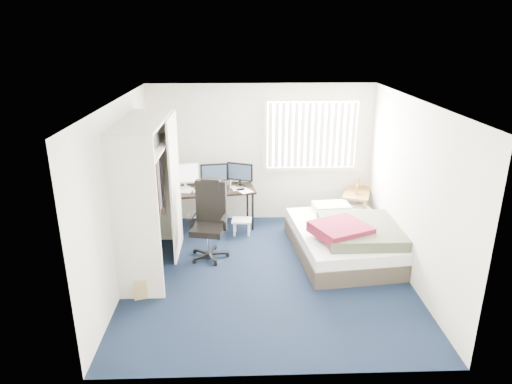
{
  "coord_description": "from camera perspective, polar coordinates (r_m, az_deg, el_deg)",
  "views": [
    {
      "loc": [
        -0.37,
        -5.89,
        3.37
      ],
      "look_at": [
        -0.15,
        0.4,
        1.12
      ],
      "focal_mm": 32.0,
      "sensor_mm": 36.0,
      "label": 1
    }
  ],
  "objects": [
    {
      "name": "ground",
      "position": [
        6.8,
        1.41,
        -10.07
      ],
      "size": [
        4.2,
        4.2,
        0.0
      ],
      "primitive_type": "plane",
      "color": "black",
      "rests_on": "ground"
    },
    {
      "name": "pine_box",
      "position": [
        6.43,
        -13.45,
        -11.14
      ],
      "size": [
        0.43,
        0.36,
        0.27
      ],
      "primitive_type": "cube",
      "rotation": [
        0.0,
        0.0,
        0.27
      ],
      "color": "tan",
      "rests_on": "ground"
    },
    {
      "name": "room_shell",
      "position": [
        6.19,
        1.53,
        2.16
      ],
      "size": [
        4.2,
        4.2,
        4.2
      ],
      "color": "silver",
      "rests_on": "ground"
    },
    {
      "name": "closet",
      "position": [
        6.61,
        -13.25,
        1.34
      ],
      "size": [
        0.64,
        1.84,
        2.22
      ],
      "color": "beige",
      "rests_on": "ground"
    },
    {
      "name": "window_assembly",
      "position": [
        8.23,
        6.99,
        7.08
      ],
      "size": [
        1.72,
        0.09,
        1.32
      ],
      "color": "white",
      "rests_on": "ground"
    },
    {
      "name": "nightstand",
      "position": [
        8.51,
        12.55,
        -0.28
      ],
      "size": [
        0.72,
        0.98,
        0.79
      ],
      "color": "brown",
      "rests_on": "ground"
    },
    {
      "name": "bed",
      "position": [
        7.32,
        11.18,
        -5.7
      ],
      "size": [
        1.72,
        2.16,
        0.66
      ],
      "color": "#3C342B",
      "rests_on": "ground"
    },
    {
      "name": "footstool",
      "position": [
        7.92,
        -1.8,
        -3.86
      ],
      "size": [
        0.35,
        0.29,
        0.27
      ],
      "color": "white",
      "rests_on": "ground"
    },
    {
      "name": "office_chair",
      "position": [
        7.13,
        -5.8,
        -4.46
      ],
      "size": [
        0.67,
        0.67,
        1.22
      ],
      "color": "black",
      "rests_on": "ground"
    },
    {
      "name": "desk",
      "position": [
        8.1,
        -5.45,
        0.71
      ],
      "size": [
        1.55,
        0.89,
        1.18
      ],
      "color": "black",
      "rests_on": "ground"
    }
  ]
}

